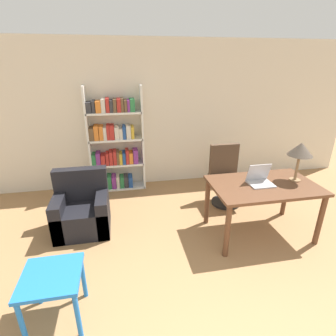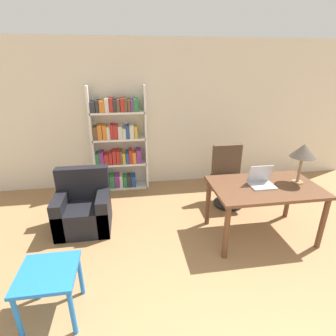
# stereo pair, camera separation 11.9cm
# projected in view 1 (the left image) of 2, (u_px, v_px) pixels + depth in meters

# --- Properties ---
(wall_back) EXTENTS (8.00, 0.06, 2.70)m
(wall_back) POSITION_uv_depth(u_px,v_px,m) (159.00, 116.00, 4.95)
(wall_back) COLOR beige
(wall_back) RESTS_ON ground_plane
(desk) EXTENTS (1.41, 0.88, 0.77)m
(desk) POSITION_uv_depth(u_px,v_px,m) (263.00, 191.00, 3.55)
(desk) COLOR brown
(desk) RESTS_ON ground_plane
(laptop) EXTENTS (0.32, 0.26, 0.27)m
(laptop) POSITION_uv_depth(u_px,v_px,m) (260.00, 180.00, 3.50)
(laptop) COLOR #B2B2B7
(laptop) RESTS_ON desk
(table_lamp) EXTENTS (0.32, 0.32, 0.54)m
(table_lamp) POSITION_uv_depth(u_px,v_px,m) (301.00, 150.00, 3.46)
(table_lamp) COLOR olive
(table_lamp) RESTS_ON desk
(office_chair) EXTENTS (0.52, 0.52, 1.01)m
(office_chair) POSITION_uv_depth(u_px,v_px,m) (226.00, 177.00, 4.47)
(office_chair) COLOR black
(office_chair) RESTS_ON ground_plane
(side_table_blue) EXTENTS (0.52, 0.52, 0.54)m
(side_table_blue) POSITION_uv_depth(u_px,v_px,m) (52.00, 283.00, 2.35)
(side_table_blue) COLOR blue
(side_table_blue) RESTS_ON ground_plane
(armchair) EXTENTS (0.75, 0.65, 0.87)m
(armchair) POSITION_uv_depth(u_px,v_px,m) (82.00, 211.00, 3.77)
(armchair) COLOR black
(armchair) RESTS_ON ground_plane
(bookshelf) EXTENTS (1.00, 0.28, 1.93)m
(bookshelf) POSITION_uv_depth(u_px,v_px,m) (114.00, 145.00, 4.81)
(bookshelf) COLOR white
(bookshelf) RESTS_ON ground_plane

